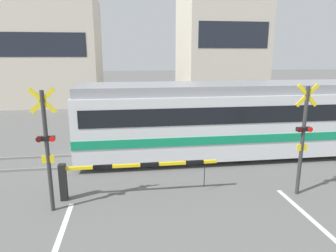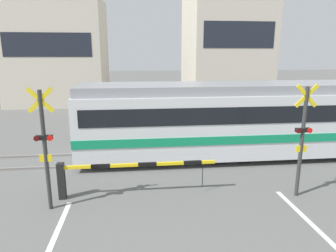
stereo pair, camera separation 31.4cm
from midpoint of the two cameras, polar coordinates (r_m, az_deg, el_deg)
name	(u,v)px [view 2 (the right image)]	position (r m, az deg, el deg)	size (l,w,h in m)	color
rail_track_near	(167,163)	(11.97, 0.62, -7.00)	(50.00, 0.10, 0.08)	gray
rail_track_far	(164,151)	(13.31, -0.14, -4.85)	(50.00, 0.10, 0.08)	gray
commuter_train	(254,117)	(13.17, 16.80, 1.62)	(14.60, 2.94, 3.08)	silver
crossing_barrier_near	(107,172)	(9.24, -10.60, -8.59)	(4.74, 0.20, 1.12)	black
crossing_barrier_far	(201,124)	(15.28, 6.96, 0.39)	(4.74, 0.20, 1.12)	black
crossing_signal_left	(45,144)	(8.60, -21.48, -3.26)	(0.68, 0.15, 3.42)	#333333
crossing_signal_right	(302,136)	(9.70, 25.07, -1.77)	(0.68, 0.15, 3.42)	#333333
building_left_of_street	(60,51)	(28.90, -19.62, 13.25)	(7.85, 7.71, 8.99)	beige
building_right_of_street	(225,43)	(29.52, 11.11, 15.22)	(7.02, 7.71, 10.50)	beige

